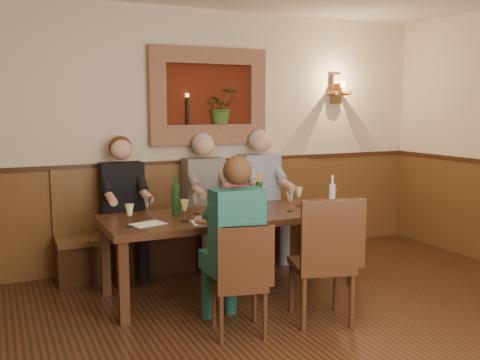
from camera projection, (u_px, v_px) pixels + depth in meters
The scene contains 31 objects.
room_shell at pixel (359, 81), 3.18m from camera, with size 6.04×6.04×2.82m.
wainscoting at pixel (353, 291), 3.35m from camera, with size 6.02×6.02×1.15m.
wall_niche at pixel (212, 100), 5.93m from camera, with size 1.36×0.30×1.06m.
wall_sconce at pixel (337, 90), 6.59m from camera, with size 0.25×0.20×0.35m.
dining_table at pixel (233, 221), 5.00m from camera, with size 2.40×0.90×0.75m.
bench at pixel (198, 235), 5.90m from camera, with size 3.00×0.45×1.11m.
chair_near_left at pixel (239, 302), 4.09m from camera, with size 0.46×0.46×0.88m.
chair_near_right at pixel (322, 285), 4.33m from camera, with size 0.57×0.57×1.03m.
person_bench_left at pixel (125, 220), 5.42m from camera, with size 0.43×0.53×1.44m.
person_bench_mid at pixel (207, 212), 5.79m from camera, with size 0.43×0.53×1.46m.
person_bench_right at pixel (263, 206), 6.08m from camera, with size 0.44×0.54×1.48m.
person_chair_front at pixel (232, 258), 4.17m from camera, with size 0.40×0.49×1.38m.
spittoon_bucket at pixel (237, 201), 4.86m from camera, with size 0.24×0.24×0.27m, color red.
wine_bottle_green_a at pixel (259, 196), 5.01m from camera, with size 0.09×0.09×0.38m.
wine_bottle_green_b at pixel (176, 199), 4.88m from camera, with size 0.09×0.09×0.37m.
water_bottle at pixel (332, 196), 5.15m from camera, with size 0.07×0.07×0.34m.
tasting_sheet_a at pixel (148, 224), 4.52m from camera, with size 0.27×0.20×0.00m, color white.
tasting_sheet_b at pixel (243, 215), 4.89m from camera, with size 0.30×0.21×0.00m, color white.
tasting_sheet_c at pixel (326, 209), 5.18m from camera, with size 0.30×0.21×0.00m, color white.
tasting_sheet_d at pixel (210, 222), 4.60m from camera, with size 0.31×0.22×0.00m, color white.
wine_glass_0 at pixel (130, 216), 4.41m from camera, with size 0.08×0.08×0.19m, color #DCE086, non-canonical shape.
wine_glass_1 at pixel (148, 207), 4.77m from camera, with size 0.08×0.08×0.19m, color white, non-canonical shape.
wine_glass_2 at pixel (185, 211), 4.61m from camera, with size 0.08×0.08×0.19m, color #DCE086, non-canonical shape.
wine_glass_3 at pixel (197, 204), 4.94m from camera, with size 0.08×0.08×0.19m, color white, non-canonical shape.
wine_glass_4 at pixel (234, 206), 4.84m from camera, with size 0.08×0.08×0.19m, color #DCE086, non-canonical shape.
wine_glass_5 at pixel (242, 200), 5.16m from camera, with size 0.08×0.08×0.19m, color #DCE086, non-canonical shape.
wine_glass_6 at pixel (290, 201), 5.06m from camera, with size 0.08×0.08×0.19m, color white, non-canonical shape.
wine_glass_7 at pixel (299, 197), 5.34m from camera, with size 0.08×0.08×0.19m, color #DCE086, non-canonical shape.
wine_glass_8 at pixel (333, 199), 5.21m from camera, with size 0.08×0.08×0.19m, color white, non-canonical shape.
wine_glass_9 at pixel (227, 210), 4.65m from camera, with size 0.08×0.08×0.19m, color #DCE086, non-canonical shape.
wine_glass_10 at pixel (258, 198), 5.27m from camera, with size 0.08×0.08×0.19m, color white, non-canonical shape.
Camera 1 is at (-2.01, -2.63, 1.74)m, focal length 40.00 mm.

